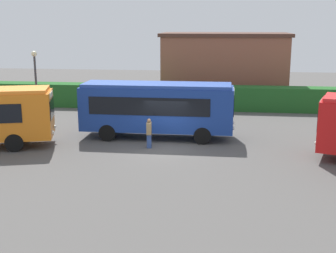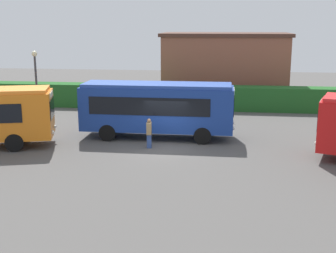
# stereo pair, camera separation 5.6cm
# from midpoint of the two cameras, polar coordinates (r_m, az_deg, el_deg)

# --- Properties ---
(ground_plane) EXTENTS (82.13, 82.13, 0.00)m
(ground_plane) POSITION_cam_midpoint_polar(r_m,az_deg,el_deg) (24.75, -0.56, -2.94)
(ground_plane) COLOR #514F4C
(bus_blue) EXTENTS (9.17, 2.58, 3.33)m
(bus_blue) POSITION_cam_midpoint_polar(r_m,az_deg,el_deg) (26.84, -1.32, 2.51)
(bus_blue) COLOR navy
(bus_blue) RESTS_ON ground_plane
(person_left) EXTENTS (0.46, 0.32, 1.65)m
(person_left) POSITION_cam_midpoint_polar(r_m,az_deg,el_deg) (28.91, -19.62, 0.41)
(person_left) COLOR black
(person_left) RESTS_ON ground_plane
(person_center) EXTENTS (0.29, 0.47, 1.67)m
(person_center) POSITION_cam_midpoint_polar(r_m,az_deg,el_deg) (24.89, -2.36, -0.78)
(person_center) COLOR #334C8C
(person_center) RESTS_ON ground_plane
(person_right) EXTENTS (0.52, 0.35, 1.73)m
(person_right) POSITION_cam_midpoint_polar(r_m,az_deg,el_deg) (30.20, 0.05, 1.78)
(person_right) COLOR black
(person_right) RESTS_ON ground_plane
(hedge_row) EXTENTS (53.07, 1.72, 1.89)m
(hedge_row) POSITION_cam_midpoint_polar(r_m,az_deg,el_deg) (36.27, 2.06, 3.76)
(hedge_row) COLOR #205922
(hedge_row) RESTS_ON ground_plane
(depot_building) EXTENTS (11.21, 5.98, 5.93)m
(depot_building) POSITION_cam_midpoint_polar(r_m,az_deg,el_deg) (40.85, 7.27, 7.60)
(depot_building) COLOR brown
(depot_building) RESTS_ON ground_plane
(lamppost) EXTENTS (0.36, 0.36, 5.02)m
(lamppost) POSITION_cam_midpoint_polar(r_m,az_deg,el_deg) (31.10, -16.40, 5.83)
(lamppost) COLOR #38383D
(lamppost) RESTS_ON ground_plane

